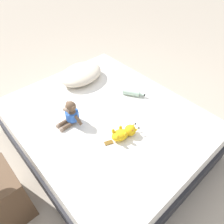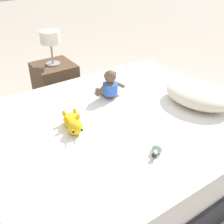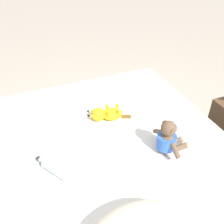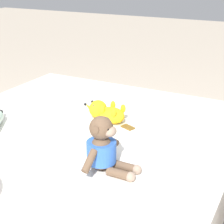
{
  "view_description": "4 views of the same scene",
  "coord_description": "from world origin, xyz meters",
  "px_view_note": "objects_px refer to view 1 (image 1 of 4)",
  "views": [
    {
      "loc": [
        -0.92,
        -1.13,
        1.88
      ],
      "look_at": [
        0.02,
        -0.07,
        0.54
      ],
      "focal_mm": 33.3,
      "sensor_mm": 36.0,
      "label": 1
    },
    {
      "loc": [
        1.33,
        -0.96,
        1.54
      ],
      "look_at": [
        0.04,
        -0.08,
        0.57
      ],
      "focal_mm": 43.85,
      "sensor_mm": 36.0,
      "label": 2
    },
    {
      "loc": [
        0.49,
        1.1,
        1.67
      ],
      "look_at": [
        -0.11,
        -0.32,
        0.53
      ],
      "focal_mm": 41.95,
      "sensor_mm": 36.0,
      "label": 3
    },
    {
      "loc": [
        -0.93,
        1.24,
        1.25
      ],
      "look_at": [
        -0.11,
        -0.32,
        0.53
      ],
      "focal_mm": 57.07,
      "sensor_mm": 36.0,
      "label": 4
    }
  ],
  "objects_px": {
    "bed": "(106,130)",
    "pillow": "(81,74)",
    "plush_yellow_creature": "(124,133)",
    "glass_bottle": "(132,93)",
    "plush_monkey": "(71,114)"
  },
  "relations": [
    {
      "from": "bed",
      "to": "pillow",
      "type": "distance_m",
      "value": 0.73
    },
    {
      "from": "plush_monkey",
      "to": "plush_yellow_creature",
      "type": "relative_size",
      "value": 0.87
    },
    {
      "from": "bed",
      "to": "plush_yellow_creature",
      "type": "relative_size",
      "value": 5.84
    },
    {
      "from": "bed",
      "to": "pillow",
      "type": "bearing_deg",
      "value": 74.9
    },
    {
      "from": "pillow",
      "to": "plush_yellow_creature",
      "type": "bearing_deg",
      "value": -103.72
    },
    {
      "from": "bed",
      "to": "plush_monkey",
      "type": "xyz_separation_m",
      "value": [
        -0.3,
        0.12,
        0.34
      ]
    },
    {
      "from": "pillow",
      "to": "glass_bottle",
      "type": "height_order",
      "value": "pillow"
    },
    {
      "from": "glass_bottle",
      "to": "plush_yellow_creature",
      "type": "bearing_deg",
      "value": -142.31
    },
    {
      "from": "pillow",
      "to": "plush_monkey",
      "type": "xyz_separation_m",
      "value": [
        -0.47,
        -0.5,
        0.02
      ]
    },
    {
      "from": "plush_yellow_creature",
      "to": "plush_monkey",
      "type": "bearing_deg",
      "value": 117.77
    },
    {
      "from": "pillow",
      "to": "plush_yellow_creature",
      "type": "height_order",
      "value": "pillow"
    },
    {
      "from": "pillow",
      "to": "plush_yellow_creature",
      "type": "distance_m",
      "value": 0.98
    },
    {
      "from": "bed",
      "to": "glass_bottle",
      "type": "relative_size",
      "value": 8.47
    },
    {
      "from": "plush_monkey",
      "to": "glass_bottle",
      "type": "relative_size",
      "value": 1.26
    },
    {
      "from": "pillow",
      "to": "glass_bottle",
      "type": "xyz_separation_m",
      "value": [
        0.23,
        -0.6,
        -0.05
      ]
    }
  ]
}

